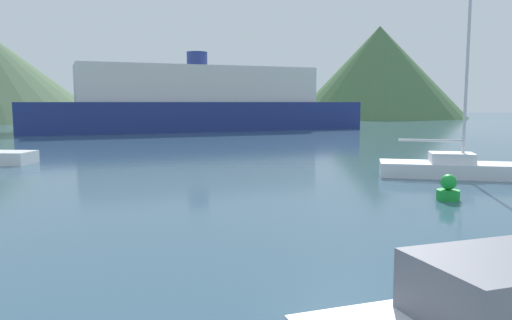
% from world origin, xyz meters
% --- Properties ---
extents(sailboat_middle, '(5.88, 4.18, 8.41)m').
position_xyz_m(sailboat_middle, '(9.33, 16.18, 0.42)').
color(sailboat_middle, silver).
rests_on(sailboat_middle, ground_plane).
extents(ferry_distant, '(36.83, 13.20, 8.43)m').
position_xyz_m(ferry_distant, '(4.21, 53.39, 3.00)').
color(ferry_distant, navy).
rests_on(ferry_distant, ground_plane).
extents(buoy_marker, '(0.70, 0.70, 0.81)m').
position_xyz_m(buoy_marker, '(6.18, 12.00, 0.33)').
color(buoy_marker, green).
rests_on(buoy_marker, ground_plane).
extents(hill_east, '(54.29, 54.29, 8.80)m').
position_xyz_m(hill_east, '(12.98, 91.83, 4.40)').
color(hill_east, '#3D6038').
rests_on(hill_east, ground_plane).
extents(hill_far_east, '(33.14, 33.14, 17.52)m').
position_xyz_m(hill_far_east, '(44.27, 87.16, 8.76)').
color(hill_far_east, '#476B42').
rests_on(hill_far_east, ground_plane).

